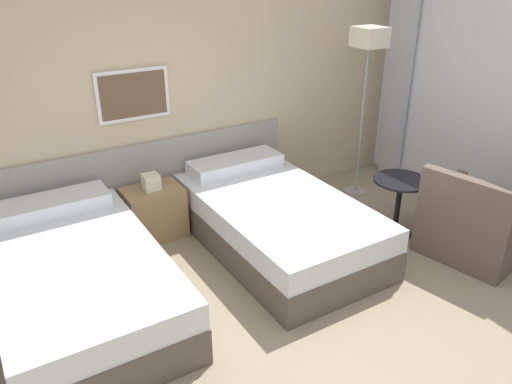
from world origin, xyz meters
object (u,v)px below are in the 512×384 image
Objects in this scene: floor_lamp at (368,53)px; bed_near_window at (276,221)px; bed_near_door at (78,280)px; armchair at (475,226)px; nightstand at (154,212)px; side_table at (399,196)px.

bed_near_window is at bearing -161.03° from floor_lamp.
bed_near_door is 2.17× the size of armchair.
bed_near_window is 1.70m from armchair.
nightstand is at bearing 139.57° from bed_near_window.
bed_near_door is at bearing 60.78° from armchair.
bed_near_door is 3.23m from armchair.
floor_lamp reaches higher than armchair.
floor_lamp is at bearing -10.76° from armchair.
bed_near_door reaches higher than side_table.
armchair is (0.31, -0.59, -0.13)m from side_table.
nightstand is at bearing 40.43° from bed_near_door.
bed_near_window is at bearing 0.00° from bed_near_door.
bed_near_window is (1.70, 0.00, 0.00)m from bed_near_door.
armchair is (2.23, -1.72, 0.02)m from nightstand.
side_table is 0.61× the size of armchair.
nightstand reaches higher than bed_near_window.
nightstand is 0.35× the size of floor_lamp.
nightstand is (0.85, 0.72, 0.00)m from bed_near_door.
bed_near_door and bed_near_window have the same top height.
floor_lamp reaches higher than bed_near_door.
nightstand is 0.68× the size of armchair.
nightstand is (-0.85, 0.72, 0.00)m from bed_near_window.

